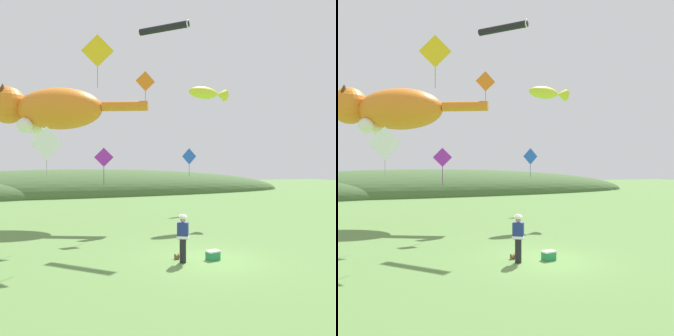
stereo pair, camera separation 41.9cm
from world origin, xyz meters
TOP-DOWN VIEW (x-y plane):
  - ground_plane at (0.00, 0.00)m, footprint 120.00×120.00m
  - distant_hill_ridge at (-2.47, 33.02)m, footprint 58.04×14.06m
  - festival_attendant at (-1.00, -0.03)m, footprint 0.49×0.44m
  - kite_spool at (-1.01, 0.52)m, footprint 0.14×0.21m
  - picnic_cooler at (0.22, -0.09)m, footprint 0.54×0.41m
  - kite_giant_cat at (-4.92, 11.95)m, footprint 9.34×5.22m
  - kite_fish_windsock at (4.66, 8.93)m, footprint 2.98×1.29m
  - kite_tube_streamer at (0.62, 6.10)m, footprint 2.24×2.42m
  - kite_diamond_violet at (-2.69, 5.91)m, footprint 0.92×0.30m
  - kite_diamond_orange at (0.75, 9.80)m, footprint 1.27×0.05m
  - kite_diamond_gold at (-3.37, 3.95)m, footprint 1.39×0.45m
  - kite_diamond_white at (-5.47, 4.87)m, footprint 1.46×0.39m
  - kite_diamond_blue at (5.18, 12.82)m, footprint 1.22×0.17m

SIDE VIEW (x-z plane):
  - ground_plane at x=0.00m, z-range 0.00..0.00m
  - distant_hill_ridge at x=-2.47m, z-range -3.00..3.00m
  - kite_spool at x=-1.01m, z-range 0.00..0.21m
  - picnic_cooler at x=0.22m, z-range 0.00..0.36m
  - festival_attendant at x=-1.00m, z-range 0.07..1.84m
  - kite_diamond_violet at x=-2.69m, z-range 3.02..4.88m
  - kite_diamond_blue at x=5.18m, z-range 3.13..5.26m
  - kite_diamond_white at x=-5.47m, z-range 3.35..5.76m
  - kite_giant_cat at x=-4.92m, z-range 5.56..8.61m
  - kite_fish_windsock at x=4.66m, z-range 7.77..8.66m
  - kite_diamond_gold at x=-3.37m, z-range 7.46..9.80m
  - kite_diamond_orange at x=0.75m, z-range 7.73..9.90m
  - kite_tube_streamer at x=0.62m, z-range 10.67..11.11m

